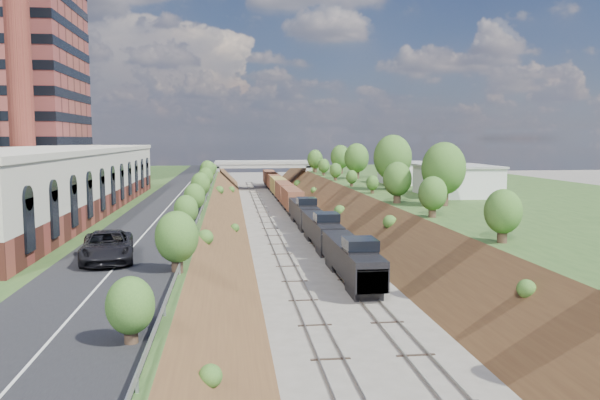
{
  "coord_description": "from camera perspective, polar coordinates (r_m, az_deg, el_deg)",
  "views": [
    {
      "loc": [
        -8.43,
        -27.04,
        12.99
      ],
      "look_at": [
        -0.39,
        39.02,
        6.0
      ],
      "focal_mm": 35.0,
      "sensor_mm": 36.0,
      "label": 1
    }
  ],
  "objects": [
    {
      "name": "freight_train",
      "position": [
        109.95,
        -1.15,
        0.47
      ],
      "size": [
        2.73,
        125.33,
        4.55
      ],
      "color": "black",
      "rests_on": "ground"
    },
    {
      "name": "suv",
      "position": [
        39.94,
        -18.28,
        -4.3
      ],
      "size": [
        4.22,
        7.34,
        1.93
      ],
      "primitive_type": "imported",
      "rotation": [
        0.0,
        0.0,
        0.15
      ],
      "color": "black",
      "rests_on": "road"
    },
    {
      "name": "white_building_far",
      "position": [
        105.99,
        10.33,
        2.55
      ],
      "size": [
        8.0,
        10.0,
        3.6
      ],
      "primitive_type": "cube",
      "color": "silver",
      "rests_on": "platform_right"
    },
    {
      "name": "platform_right",
      "position": [
        96.96,
        18.4,
        -0.52
      ],
      "size": [
        44.0,
        180.0,
        5.0
      ],
      "primitive_type": "cube",
      "color": "#2C4D1F",
      "rests_on": "ground"
    },
    {
      "name": "tree_left_crest",
      "position": [
        47.53,
        -10.96,
        -1.31
      ],
      "size": [
        2.45,
        2.45,
        3.55
      ],
      "color": "#473323",
      "rests_on": "platform_left"
    },
    {
      "name": "rail_right_track",
      "position": [
        88.68,
        0.28,
        -2.37
      ],
      "size": [
        1.58,
        180.0,
        0.18
      ],
      "primitive_type": "cube",
      "color": "gray",
      "rests_on": "ground"
    },
    {
      "name": "commercial_building",
      "position": [
        68.07,
        -23.65,
        1.72
      ],
      "size": [
        14.3,
        62.3,
        7.0
      ],
      "color": "brown",
      "rests_on": "platform_left"
    },
    {
      "name": "overpass",
      "position": [
        149.49,
        -3.7,
        2.89
      ],
      "size": [
        24.5,
        8.3,
        7.4
      ],
      "color": "gray",
      "rests_on": "ground"
    },
    {
      "name": "embankment_left",
      "position": [
        88.04,
        -8.55,
        -2.55
      ],
      "size": [
        10.0,
        180.0,
        10.0
      ],
      "primitive_type": "cube",
      "rotation": [
        0.0,
        0.79,
        0.0
      ],
      "color": "brown",
      "rests_on": "ground"
    },
    {
      "name": "guardrail",
      "position": [
        87.21,
        -8.87,
        1.03
      ],
      "size": [
        0.1,
        171.0,
        0.7
      ],
      "color": "#99999E",
      "rests_on": "platform_left"
    },
    {
      "name": "white_building_near",
      "position": [
        85.45,
        15.03,
        1.77
      ],
      "size": [
        9.0,
        12.0,
        4.0
      ],
      "primitive_type": "cube",
      "color": "silver",
      "rests_on": "platform_right"
    },
    {
      "name": "embankment_right",
      "position": [
        90.12,
        5.59,
        -2.32
      ],
      "size": [
        10.0,
        180.0,
        10.0
      ],
      "primitive_type": "cube",
      "rotation": [
        0.0,
        0.79,
        0.0
      ],
      "color": "brown",
      "rests_on": "ground"
    },
    {
      "name": "smokestack",
      "position": [
        88.31,
        -25.79,
        13.23
      ],
      "size": [
        3.2,
        3.2,
        40.0
      ],
      "primitive_type": "cylinder",
      "color": "brown",
      "rests_on": "platform_left"
    },
    {
      "name": "platform_left",
      "position": [
        91.05,
        -22.55,
        -1.08
      ],
      "size": [
        44.0,
        180.0,
        5.0
      ],
      "primitive_type": "cube",
      "color": "#2C4D1F",
      "rests_on": "ground"
    },
    {
      "name": "road",
      "position": [
        87.68,
        -11.54,
        0.68
      ],
      "size": [
        8.0,
        180.0,
        0.1
      ],
      "primitive_type": "cube",
      "color": "black",
      "rests_on": "platform_left"
    },
    {
      "name": "rail_left_track",
      "position": [
        88.18,
        -3.08,
        -2.42
      ],
      "size": [
        1.58,
        180.0,
        0.18
      ],
      "primitive_type": "cube",
      "color": "gray",
      "rests_on": "ground"
    },
    {
      "name": "tree_right_large",
      "position": [
        71.79,
        13.83,
        2.94
      ],
      "size": [
        5.25,
        5.25,
        7.61
      ],
      "color": "#473323",
      "rests_on": "platform_right"
    }
  ]
}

